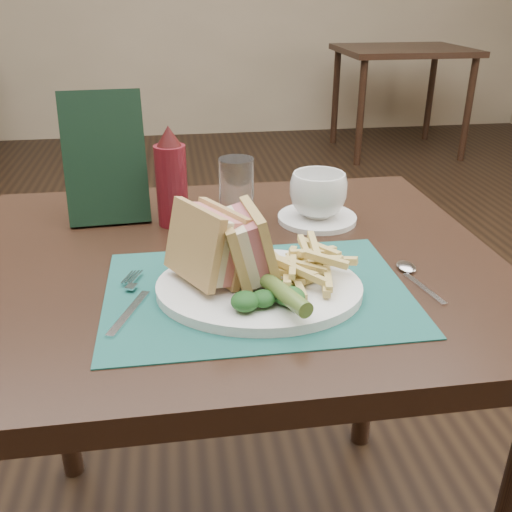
{
  "coord_description": "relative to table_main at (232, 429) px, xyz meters",
  "views": [
    {
      "loc": [
        -0.08,
        -1.35,
        1.16
      ],
      "look_at": [
        0.03,
        -0.6,
        0.8
      ],
      "focal_mm": 40.0,
      "sensor_mm": 36.0,
      "label": 1
    }
  ],
  "objects": [
    {
      "name": "pickle_spear",
      "position": [
        0.05,
        -0.2,
        0.41
      ],
      "size": [
        0.06,
        0.12,
        0.03
      ],
      "primitive_type": "cylinder",
      "rotation": [
        1.54,
        0.0,
        0.35
      ],
      "color": "#486526",
      "rests_on": "plate"
    },
    {
      "name": "fork",
      "position": [
        -0.15,
        -0.14,
        0.38
      ],
      "size": [
        0.09,
        0.17,
        0.01
      ],
      "primitive_type": null,
      "rotation": [
        0.0,
        0.0,
        -0.37
      ],
      "color": "silver",
      "rests_on": "placemat"
    },
    {
      "name": "coffee_cup",
      "position": [
        0.19,
        0.13,
        0.43
      ],
      "size": [
        0.13,
        0.13,
        0.08
      ],
      "primitive_type": "imported",
      "rotation": [
        0.0,
        0.0,
        0.24
      ],
      "color": "white",
      "rests_on": "saucer"
    },
    {
      "name": "table_main",
      "position": [
        0.0,
        0.0,
        0.0
      ],
      "size": [
        0.9,
        0.75,
        0.75
      ],
      "primitive_type": null,
      "color": "black",
      "rests_on": "ground"
    },
    {
      "name": "drinking_glass",
      "position": [
        0.03,
        0.12,
        0.44
      ],
      "size": [
        0.07,
        0.07,
        0.13
      ],
      "primitive_type": "cylinder",
      "rotation": [
        0.0,
        0.0,
        -0.1
      ],
      "color": "white",
      "rests_on": "table_main"
    },
    {
      "name": "fries_pile",
      "position": [
        0.11,
        -0.12,
        0.42
      ],
      "size": [
        0.18,
        0.2,
        0.05
      ],
      "primitive_type": null,
      "color": "tan",
      "rests_on": "plate"
    },
    {
      "name": "placemat",
      "position": [
        0.03,
        -0.13,
        0.38
      ],
      "size": [
        0.44,
        0.32,
        0.0
      ],
      "primitive_type": "cube",
      "rotation": [
        0.0,
        0.0,
        -0.0
      ],
      "color": "#195149",
      "rests_on": "table_main"
    },
    {
      "name": "floor",
      "position": [
        0.0,
        0.5,
        -0.38
      ],
      "size": [
        7.0,
        7.0,
        0.0
      ],
      "primitive_type": "plane",
      "color": "black",
      "rests_on": "ground"
    },
    {
      "name": "sandwich_half_a",
      "position": [
        -0.06,
        -0.12,
        0.45
      ],
      "size": [
        0.13,
        0.14,
        0.12
      ],
      "primitive_type": null,
      "rotation": [
        0.0,
        0.24,
        0.52
      ],
      "color": "tan",
      "rests_on": "plate"
    },
    {
      "name": "ketchup_bottle",
      "position": [
        -0.09,
        0.16,
        0.47
      ],
      "size": [
        0.07,
        0.07,
        0.19
      ],
      "primitive_type": null,
      "rotation": [
        0.0,
        0.0,
        0.24
      ],
      "color": "#580F17",
      "rests_on": "table_main"
    },
    {
      "name": "table_bg_right",
      "position": [
        1.59,
        3.24,
        0.0
      ],
      "size": [
        0.9,
        0.75,
        0.75
      ],
      "primitive_type": null,
      "color": "black",
      "rests_on": "ground"
    },
    {
      "name": "wall_back",
      "position": [
        0.0,
        4.0,
        -0.38
      ],
      "size": [
        6.0,
        0.0,
        6.0
      ],
      "primitive_type": "plane",
      "rotation": [
        1.57,
        0.0,
        0.0
      ],
      "color": "tan",
      "rests_on": "ground"
    },
    {
      "name": "plate",
      "position": [
        0.03,
        -0.13,
        0.38
      ],
      "size": [
        0.34,
        0.29,
        0.01
      ],
      "primitive_type": null,
      "rotation": [
        0.0,
        0.0,
        -0.18
      ],
      "color": "white",
      "rests_on": "placemat"
    },
    {
      "name": "saucer",
      "position": [
        0.19,
        0.13,
        0.38
      ],
      "size": [
        0.19,
        0.19,
        0.01
      ],
      "primitive_type": "cylinder",
      "rotation": [
        0.0,
        0.0,
        0.33
      ],
      "color": "white",
      "rests_on": "table_main"
    },
    {
      "name": "kale_garnish",
      "position": [
        0.03,
        -0.19,
        0.41
      ],
      "size": [
        0.11,
        0.08,
        0.03
      ],
      "primitive_type": null,
      "color": "#163D18",
      "rests_on": "plate"
    },
    {
      "name": "check_presenter",
      "position": [
        -0.2,
        0.2,
        0.49
      ],
      "size": [
        0.15,
        0.1,
        0.24
      ],
      "primitive_type": "cube",
      "rotation": [
        -0.31,
        0.0,
        0.06
      ],
      "color": "black",
      "rests_on": "table_main"
    },
    {
      "name": "sandwich_half_b",
      "position": [
        -0.0,
        -0.12,
        0.45
      ],
      "size": [
        0.09,
        0.12,
        0.11
      ],
      "primitive_type": null,
      "rotation": [
        0.0,
        -0.24,
        0.1
      ],
      "color": "tan",
      "rests_on": "plate"
    },
    {
      "name": "spoon",
      "position": [
        0.28,
        -0.13,
        0.38
      ],
      "size": [
        0.06,
        0.15,
        0.01
      ],
      "primitive_type": null,
      "rotation": [
        0.0,
        0.0,
        0.2
      ],
      "color": "silver",
      "rests_on": "table_main"
    }
  ]
}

